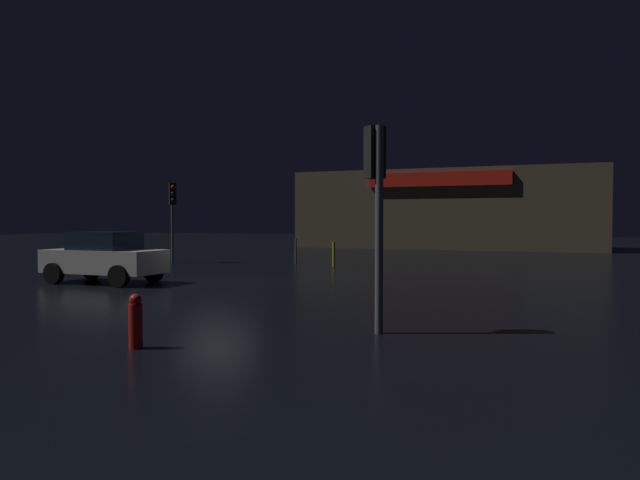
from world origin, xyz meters
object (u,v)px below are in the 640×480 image
(traffic_signal_cross_left, at_px, (173,203))
(fire_hydrant, at_px, (136,321))
(store_building, at_px, (447,210))
(traffic_signal_opposite, at_px, (376,187))
(car_near, at_px, (104,257))

(traffic_signal_cross_left, relative_size, fire_hydrant, 4.33)
(store_building, relative_size, traffic_signal_opposite, 5.65)
(traffic_signal_opposite, xyz_separation_m, car_near, (-10.61, 4.84, -1.81))
(traffic_signal_opposite, relative_size, car_near, 0.96)
(car_near, xyz_separation_m, fire_hydrant, (7.45, -7.59, -0.42))
(car_near, relative_size, fire_hydrant, 4.46)
(traffic_signal_opposite, distance_m, car_near, 11.81)
(store_building, distance_m, traffic_signal_cross_left, 22.19)
(car_near, bearing_deg, store_building, 78.26)
(traffic_signal_opposite, xyz_separation_m, traffic_signal_cross_left, (-14.09, 13.29, 0.20))
(traffic_signal_cross_left, xyz_separation_m, fire_hydrant, (10.92, -16.04, -2.42))
(traffic_signal_cross_left, bearing_deg, store_building, 64.93)
(traffic_signal_opposite, height_order, traffic_signal_cross_left, traffic_signal_cross_left)
(traffic_signal_cross_left, bearing_deg, traffic_signal_opposite, -43.34)
(store_building, height_order, car_near, store_building)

